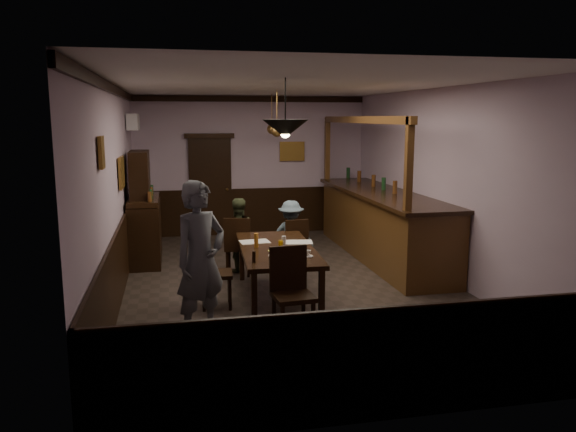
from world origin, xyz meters
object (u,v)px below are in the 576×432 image
object	(u,v)px
chair_far_left	(238,244)
pendant_brass_far	(272,129)
soda_can	(281,245)
sideboard	(144,218)
chair_near	(291,287)
pendant_brass_mid	(277,131)
chair_far_right	(295,244)
bar_counter	(381,223)
chair_side	(210,268)
person_seated_left	(237,235)
person_seated_right	(291,235)
pendant_iron	(285,129)
coffee_cup	(308,253)
dining_table	(277,252)
person_standing	(201,261)

from	to	relation	value
chair_far_left	pendant_brass_far	xyz separation A→B (m)	(1.00, 2.45, 1.77)
soda_can	sideboard	distance (m)	3.28
chair_near	pendant_brass_mid	distance (m)	3.88
chair_near	chair_far_right	bearing A→B (deg)	71.75
soda_can	bar_counter	size ratio (longest dim) A/B	0.03
chair_near	chair_side	xyz separation A→B (m)	(-0.86, 1.16, -0.04)
person_seated_left	person_seated_right	xyz separation A→B (m)	(0.90, -0.05, -0.03)
soda_can	chair_side	bearing A→B (deg)	-177.88
sideboard	pendant_iron	size ratio (longest dim) A/B	2.75
chair_far_right	coffee_cup	size ratio (longest dim) A/B	11.41
dining_table	sideboard	size ratio (longest dim) A/B	1.15
chair_side	bar_counter	size ratio (longest dim) A/B	0.22
chair_far_right	sideboard	distance (m)	2.77
chair_far_left	person_seated_right	distance (m)	0.96
soda_can	person_standing	bearing A→B (deg)	-136.65
dining_table	chair_near	distance (m)	1.32
coffee_cup	bar_counter	world-z (taller)	bar_counter
soda_can	pendant_iron	size ratio (longest dim) A/B	0.17
bar_counter	chair_far_left	bearing A→B (deg)	-166.10
person_seated_right	coffee_cup	size ratio (longest dim) A/B	14.61
person_seated_right	soda_can	distance (m)	1.73
person_standing	sideboard	xyz separation A→B (m)	(-0.79, 3.73, -0.13)
person_seated_left	dining_table	bearing A→B (deg)	91.31
dining_table	coffee_cup	bearing A→B (deg)	-64.32
person_seated_right	pendant_brass_far	world-z (taller)	pendant_brass_far
soda_can	pendant_brass_mid	bearing A→B (deg)	80.53
person_seated_right	soda_can	bearing A→B (deg)	93.46
bar_counter	pendant_iron	world-z (taller)	pendant_iron
soda_can	bar_counter	distance (m)	3.08
person_seated_left	coffee_cup	size ratio (longest dim) A/B	15.37
person_standing	person_seated_left	xyz separation A→B (m)	(0.74, 2.77, -0.31)
person_seated_right	sideboard	xyz separation A→B (m)	(-2.43, 1.01, 0.20)
chair_side	person_standing	world-z (taller)	person_standing
dining_table	soda_can	xyz separation A→B (m)	(0.03, -0.11, 0.12)
chair_far_right	pendant_iron	world-z (taller)	pendant_iron
chair_near	pendant_brass_far	size ratio (longest dim) A/B	1.29
chair_near	soda_can	bearing A→B (deg)	79.82
person_seated_left	soda_can	distance (m)	1.74
person_standing	pendant_brass_far	world-z (taller)	pendant_brass_far
chair_far_left	bar_counter	world-z (taller)	bar_counter
soda_can	pendant_brass_far	xyz separation A→B (m)	(0.57, 3.86, 1.49)
person_seated_left	sideboard	distance (m)	1.82
chair_far_left	soda_can	bearing A→B (deg)	118.61
chair_far_left	chair_near	bearing A→B (deg)	108.62
chair_far_right	person_seated_left	bearing A→B (deg)	-28.41
pendant_iron	chair_far_right	bearing A→B (deg)	74.44
chair_near	pendant_brass_far	bearing A→B (deg)	77.39
person_seated_left	pendant_iron	size ratio (longest dim) A/B	1.73
chair_side	pendant_brass_far	world-z (taller)	pendant_brass_far
person_seated_right	coffee_cup	xyz separation A→B (m)	(-0.23, -2.14, 0.21)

